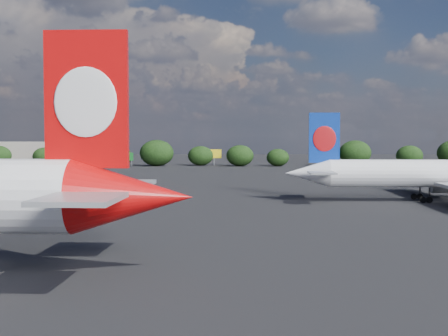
{
  "coord_description": "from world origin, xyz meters",
  "views": [
    {
      "loc": [
        16.15,
        -32.33,
        10.32
      ],
      "look_at": [
        16.0,
        12.0,
        8.0
      ],
      "focal_mm": 50.0,
      "sensor_mm": 36.0,
      "label": 1
    }
  ],
  "objects": [
    {
      "name": "ground",
      "position": [
        0.0,
        60.0,
        0.0
      ],
      "size": [
        500.0,
        500.0,
        0.0
      ],
      "primitive_type": "plane",
      "color": "black",
      "rests_on": "ground"
    },
    {
      "name": "china_southern_airliner",
      "position": [
        47.54,
        65.08,
        4.23
      ],
      "size": [
        42.48,
        40.34,
        13.89
      ],
      "color": "white",
      "rests_on": "ground"
    },
    {
      "name": "terminal_building",
      "position": [
        -65.0,
        192.0,
        4.0
      ],
      "size": [
        42.0,
        16.0,
        8.0
      ],
      "color": "gray",
      "rests_on": "ground"
    },
    {
      "name": "highway_sign",
      "position": [
        -18.0,
        176.0,
        3.13
      ],
      "size": [
        6.0,
        0.3,
        4.5
      ],
      "color": "#125D1F",
      "rests_on": "ground"
    },
    {
      "name": "billboard_yellow",
      "position": [
        12.0,
        182.0,
        3.87
      ],
      "size": [
        5.0,
        0.3,
        5.5
      ],
      "color": "yellow",
      "rests_on": "ground"
    },
    {
      "name": "horizon_treeline",
      "position": [
        0.29,
        179.29,
        4.08
      ],
      "size": [
        210.23,
        15.37,
        9.33
      ],
      "color": "black",
      "rests_on": "ground"
    }
  ]
}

